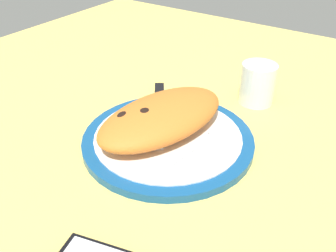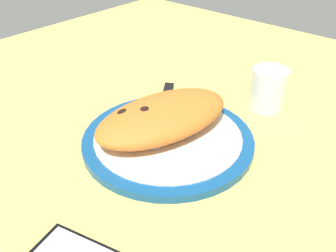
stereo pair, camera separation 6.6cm
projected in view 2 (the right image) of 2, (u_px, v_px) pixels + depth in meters
ground_plane at (168, 150)px, 69.44cm from camera, size 150.00×150.00×3.00cm
plate at (168, 139)px, 68.15cm from camera, size 31.36×31.36×1.79cm
calzone at (163, 117)px, 67.60cm from camera, size 29.52×19.77×5.71cm
fork at (201, 145)px, 64.79cm from camera, size 17.25×4.08×0.40cm
knife at (166, 103)px, 76.50cm from camera, size 20.19×14.94×1.20cm
water_glass at (268, 91)px, 77.68cm from camera, size 7.46×7.46×8.77cm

